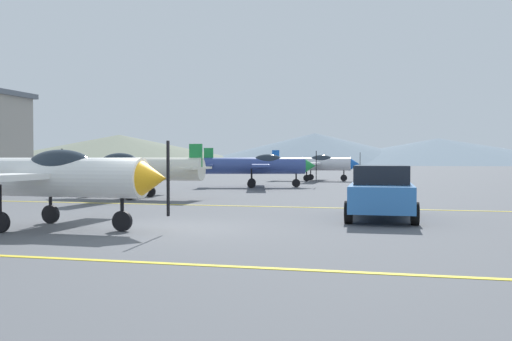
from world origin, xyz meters
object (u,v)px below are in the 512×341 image
at_px(airplane_back, 314,164).
at_px(airplane_far, 259,165).
at_px(airplane_mid, 131,168).
at_px(car_sedan, 381,191).
at_px(airplane_near, 42,176).

bearing_deg(airplane_back, airplane_far, -101.78).
bearing_deg(airplane_mid, airplane_back, 74.90).
bearing_deg(car_sedan, airplane_far, 114.77).
bearing_deg(airplane_near, airplane_far, 87.44).
relative_size(airplane_far, car_sedan, 1.89).
distance_m(airplane_near, airplane_far, 21.09).
xyz_separation_m(airplane_far, airplane_back, (2.14, 10.26, 0.00)).
distance_m(airplane_far, car_sedan, 18.34).
height_order(airplane_near, airplane_far, same).
height_order(airplane_near, airplane_back, same).
distance_m(airplane_near, car_sedan, 9.71).
bearing_deg(airplane_mid, car_sedan, -28.25).
relative_size(airplane_near, airplane_far, 1.00).
distance_m(airplane_back, car_sedan, 27.48).
xyz_separation_m(airplane_mid, car_sedan, (11.18, -6.01, -0.54)).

